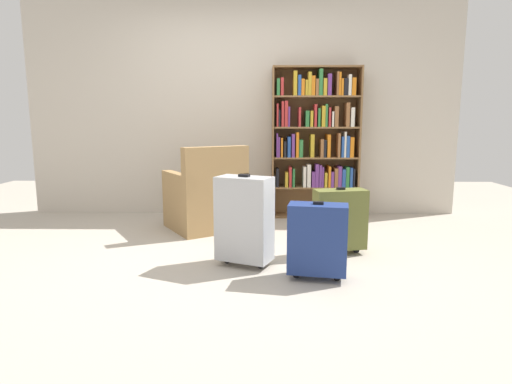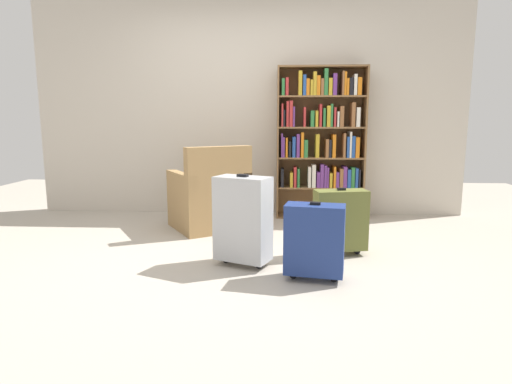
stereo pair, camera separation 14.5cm
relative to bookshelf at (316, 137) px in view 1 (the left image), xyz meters
name	(u,v)px [view 1 (the left image)]	position (x,y,z in m)	size (l,w,h in m)	color
ground_plane	(234,256)	(-0.88, -1.59, -0.96)	(9.18, 9.18, 0.00)	#B2A899
back_wall	(243,109)	(-0.88, 0.21, 0.34)	(5.25, 0.10, 2.60)	beige
bookshelf	(316,137)	(0.00, 0.00, 0.00)	(1.03, 0.29, 1.77)	brown
armchair	(206,200)	(-1.23, -0.65, -0.65)	(0.96, 0.96, 0.90)	#9E7A4C
mug	(262,228)	(-0.64, -0.79, -0.92)	(0.12, 0.08, 0.10)	red
suitcase_olive	(340,219)	(0.04, -1.49, -0.66)	(0.48, 0.27, 0.59)	brown
suitcase_silver	(244,219)	(-0.77, -1.82, -0.58)	(0.49, 0.38, 0.74)	#B7BABF
suitcase_navy_blue	(317,239)	(-0.23, -2.11, -0.66)	(0.45, 0.28, 0.58)	navy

